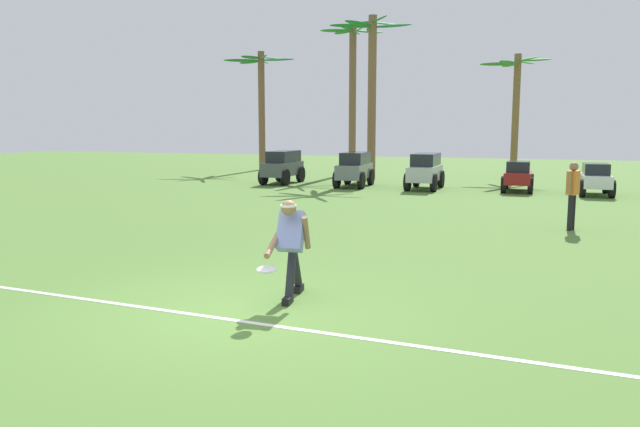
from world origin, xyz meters
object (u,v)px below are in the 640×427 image
Objects in this scene: frisbee_in_flight at (267,269)px; palm_tree_left_of_centre at (353,86)px; palm_tree_far_right at (516,103)px; palm_tree_far_left at (262,99)px; parked_car_slot_d at (518,176)px; parked_car_slot_b at (355,168)px; parked_car_slot_e at (595,179)px; parked_car_slot_c at (425,170)px; parked_car_slot_a at (283,166)px; teammate_near_sideline at (573,189)px; palm_tree_right_of_centre at (372,84)px; frisbee_thrower at (291,243)px.

palm_tree_left_of_centre is at bearing 103.80° from frisbee_in_flight.
palm_tree_far_left is at bearing 177.87° from palm_tree_far_right.
parked_car_slot_d is 7.25m from palm_tree_far_right.
parked_car_slot_b is (-3.55, 16.24, 0.19)m from frisbee_in_flight.
parked_car_slot_e is at bearing 72.35° from frisbee_in_flight.
palm_tree_far_right is (2.89, 6.96, 2.69)m from parked_car_slot_c.
parked_car_slot_c is 0.38× the size of palm_tree_far_left.
parked_car_slot_a reaches higher than parked_car_slot_d.
frisbee_in_flight is at bearing -77.66° from parked_car_slot_b.
palm_tree_right_of_centre reaches higher than teammate_near_sideline.
palm_tree_far_left is (-4.17, 7.06, 3.05)m from parked_car_slot_a.
palm_tree_right_of_centre is (-0.33, 3.72, 3.46)m from parked_car_slot_b.
palm_tree_right_of_centre is (-3.88, 19.96, 3.65)m from frisbee_in_flight.
parked_car_slot_a is at bearing -143.39° from palm_tree_far_right.
frisbee_in_flight is at bearing -116.63° from teammate_near_sideline.
parked_car_slot_b is at bearing 178.59° from parked_car_slot_e.
parked_car_slot_b and parked_car_slot_c have the same top height.
parked_car_slot_c is at bearing -174.65° from parked_car_slot_d.
palm_tree_left_of_centre reaches higher than frisbee_in_flight.
palm_tree_far_left is 0.88× the size of palm_tree_right_of_centre.
parked_car_slot_d is at bearing 5.35° from parked_car_slot_c.
palm_tree_left_of_centre is at bearing 122.90° from teammate_near_sideline.
palm_tree_far_left is (-7.35, 7.36, 3.05)m from parked_car_slot_b.
teammate_near_sideline is at bearing 63.37° from frisbee_in_flight.
parked_car_slot_b reaches higher than parked_car_slot_d.
palm_tree_left_of_centre is (-10.73, 6.89, 3.74)m from parked_car_slot_e.
parked_car_slot_c is 0.34× the size of palm_tree_right_of_centre.
parked_car_slot_b is 8.66m from parked_car_slot_e.
palm_tree_far_right is (-0.44, 6.65, 2.85)m from parked_car_slot_d.
palm_tree_left_of_centre is (5.27, -0.68, 0.53)m from palm_tree_far_left.
teammate_near_sideline is 14.69m from palm_tree_right_of_centre.
parked_car_slot_e is at bearing -9.78° from parked_car_slot_d.
palm_tree_right_of_centre reaches higher than palm_tree_far_left.
palm_tree_far_left reaches higher than parked_car_slot_a.
parked_car_slot_c is at bearing 92.73° from frisbee_in_flight.
parked_car_slot_d is at bearing 170.22° from parked_car_slot_e.
palm_tree_far_left is at bearing 152.58° from palm_tree_right_of_centre.
teammate_near_sideline is 8.10m from parked_car_slot_e.
parked_car_slot_e is at bearing -32.71° from palm_tree_left_of_centre.
parked_car_slot_c is (2.78, -0.09, 0.00)m from parked_car_slot_b.
frisbee_in_flight is 23.39m from palm_tree_far_right.
parked_car_slot_a is at bearing 141.54° from teammate_near_sideline.
parked_car_slot_a is at bearing 176.26° from parked_car_slot_c.
parked_car_slot_b is at bearing -84.90° from palm_tree_right_of_centre.
parked_car_slot_e is (11.83, -0.52, -0.16)m from parked_car_slot_a.
parked_car_slot_e is 10.45m from palm_tree_right_of_centre.
parked_car_slot_c is at bearing -1.78° from parked_car_slot_b.
frisbee_thrower is 0.19× the size of palm_tree_left_of_centre.
parked_car_slot_d is 8.18m from palm_tree_right_of_centre.
palm_tree_right_of_centre is 6.83m from palm_tree_far_right.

